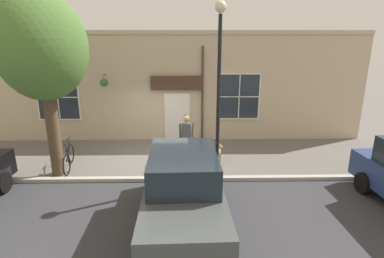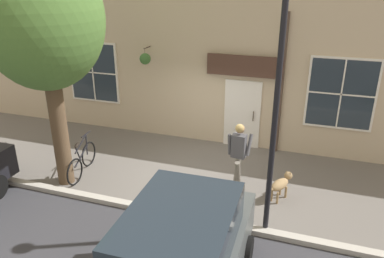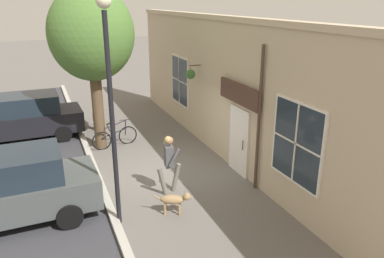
% 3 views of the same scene
% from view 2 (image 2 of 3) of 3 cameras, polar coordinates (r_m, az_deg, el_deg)
% --- Properties ---
extents(ground_plane, '(90.00, 90.00, 0.00)m').
position_cam_2_polar(ground_plane, '(10.17, 0.48, -6.79)').
color(ground_plane, '#66605B').
extents(storefront_facade, '(0.95, 18.00, 4.70)m').
position_cam_2_polar(storefront_facade, '(11.43, 4.21, 9.14)').
color(storefront_facade, '#C6B293').
rests_on(storefront_facade, ground_plane).
extents(pedestrian_walking, '(0.74, 0.59, 1.69)m').
position_cam_2_polar(pedestrian_walking, '(9.22, 7.14, -3.12)').
color(pedestrian_walking, '#6B665B').
rests_on(pedestrian_walking, ground_plane).
extents(dog_on_leash, '(0.95, 0.52, 0.62)m').
position_cam_2_polar(dog_on_leash, '(9.17, 13.43, -8.10)').
color(dog_on_leash, '#997A51').
rests_on(dog_on_leash, ground_plane).
extents(street_tree_by_curb, '(2.88, 2.59, 5.66)m').
position_cam_2_polar(street_tree_by_curb, '(9.09, -21.54, 14.73)').
color(street_tree_by_curb, brown).
rests_on(street_tree_by_curb, ground_plane).
extents(leaning_bicycle, '(1.72, 0.33, 1.00)m').
position_cam_2_polar(leaning_bicycle, '(10.42, -16.42, -4.67)').
color(leaning_bicycle, black).
rests_on(leaning_bicycle, ground_plane).
extents(street_lamp, '(0.32, 0.32, 5.30)m').
position_cam_2_polar(street_lamp, '(6.76, 13.16, 8.70)').
color(street_lamp, black).
rests_on(street_lamp, ground_plane).
extents(fire_hydrant, '(0.34, 0.20, 0.77)m').
position_cam_2_polar(fire_hydrant, '(11.48, -26.43, -3.53)').
color(fire_hydrant, '#99999E').
rests_on(fire_hydrant, ground_plane).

